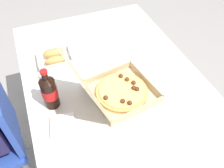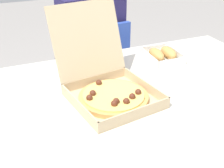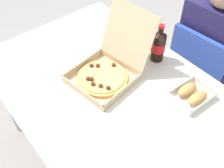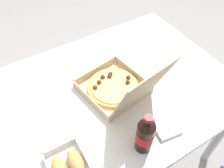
{
  "view_description": "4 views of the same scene",
  "coord_description": "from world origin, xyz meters",
  "px_view_note": "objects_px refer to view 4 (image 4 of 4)",
  "views": [
    {
      "loc": [
        -0.79,
        0.33,
        1.63
      ],
      "look_at": [
        -0.05,
        0.04,
        0.78
      ],
      "focal_mm": 37.74,
      "sensor_mm": 36.0,
      "label": 1
    },
    {
      "loc": [
        -0.46,
        -0.88,
        1.32
      ],
      "look_at": [
        -0.08,
        0.02,
        0.79
      ],
      "focal_mm": 47.9,
      "sensor_mm": 36.0,
      "label": 2
    },
    {
      "loc": [
        0.69,
        -0.57,
        1.73
      ],
      "look_at": [
        -0.02,
        0.01,
        0.74
      ],
      "focal_mm": 42.76,
      "sensor_mm": 36.0,
      "label": 3
    },
    {
      "loc": [
        0.33,
        0.66,
        1.65
      ],
      "look_at": [
        -0.07,
        0.01,
        0.79
      ],
      "focal_mm": 37.53,
      "sensor_mm": 36.0,
      "label": 4
    }
  ],
  "objects_px": {
    "bread_side_box": "(68,166)",
    "paper_menu": "(36,109)",
    "cola_bottle": "(145,135)",
    "napkin_pile": "(166,127)",
    "pizza_box_open": "(117,87)"
  },
  "relations": [
    {
      "from": "pizza_box_open",
      "to": "cola_bottle",
      "type": "height_order",
      "value": "pizza_box_open"
    },
    {
      "from": "pizza_box_open",
      "to": "bread_side_box",
      "type": "xyz_separation_m",
      "value": [
        0.37,
        0.23,
        -0.02
      ]
    },
    {
      "from": "pizza_box_open",
      "to": "cola_bottle",
      "type": "relative_size",
      "value": 1.96
    },
    {
      "from": "paper_menu",
      "to": "pizza_box_open",
      "type": "bearing_deg",
      "value": 170.01
    },
    {
      "from": "bread_side_box",
      "to": "paper_menu",
      "type": "bearing_deg",
      "value": -87.52
    },
    {
      "from": "napkin_pile",
      "to": "pizza_box_open",
      "type": "bearing_deg",
      "value": -75.08
    },
    {
      "from": "bread_side_box",
      "to": "cola_bottle",
      "type": "height_order",
      "value": "cola_bottle"
    },
    {
      "from": "cola_bottle",
      "to": "napkin_pile",
      "type": "height_order",
      "value": "cola_bottle"
    },
    {
      "from": "napkin_pile",
      "to": "cola_bottle",
      "type": "bearing_deg",
      "value": 6.78
    },
    {
      "from": "cola_bottle",
      "to": "bread_side_box",
      "type": "bearing_deg",
      "value": -13.67
    },
    {
      "from": "pizza_box_open",
      "to": "napkin_pile",
      "type": "xyz_separation_m",
      "value": [
        -0.08,
        0.29,
        -0.04
      ]
    },
    {
      "from": "bread_side_box",
      "to": "cola_bottle",
      "type": "distance_m",
      "value": 0.33
    },
    {
      "from": "pizza_box_open",
      "to": "napkin_pile",
      "type": "relative_size",
      "value": 3.98
    },
    {
      "from": "pizza_box_open",
      "to": "bread_side_box",
      "type": "relative_size",
      "value": 2.24
    },
    {
      "from": "bread_side_box",
      "to": "napkin_pile",
      "type": "relative_size",
      "value": 1.78
    }
  ]
}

